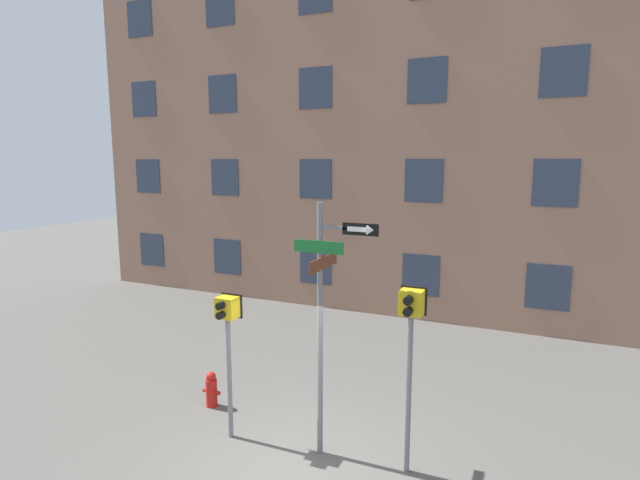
# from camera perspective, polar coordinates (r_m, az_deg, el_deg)

# --- Properties ---
(ground_plane) EXTENTS (60.00, 60.00, 0.00)m
(ground_plane) POSITION_cam_1_polar(r_m,az_deg,el_deg) (8.43, -2.90, -25.04)
(ground_plane) COLOR #595651
(building_facade) EXTENTS (24.00, 0.64, 13.85)m
(building_facade) POSITION_cam_1_polar(r_m,az_deg,el_deg) (15.15, 12.40, 17.20)
(building_facade) COLOR #936B56
(building_facade) RESTS_ON ground_plane
(street_sign_pole) EXTENTS (1.35, 1.01, 4.11)m
(street_sign_pole) POSITION_cam_1_polar(r_m,az_deg,el_deg) (7.80, 0.54, -7.88)
(street_sign_pole) COLOR slate
(street_sign_pole) RESTS_ON ground_plane
(pedestrian_signal_left) EXTENTS (0.40, 0.40, 2.52)m
(pedestrian_signal_left) POSITION_cam_1_polar(r_m,az_deg,el_deg) (8.59, -10.51, -9.69)
(pedestrian_signal_left) COLOR slate
(pedestrian_signal_left) RESTS_ON ground_plane
(pedestrian_signal_right) EXTENTS (0.39, 0.40, 2.90)m
(pedestrian_signal_right) POSITION_cam_1_polar(r_m,az_deg,el_deg) (7.55, 10.31, -10.08)
(pedestrian_signal_right) COLOR slate
(pedestrian_signal_right) RESTS_ON ground_plane
(fire_hydrant) EXTENTS (0.38, 0.22, 0.69)m
(fire_hydrant) POSITION_cam_1_polar(r_m,az_deg,el_deg) (10.31, -12.30, -16.37)
(fire_hydrant) COLOR red
(fire_hydrant) RESTS_ON ground_plane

